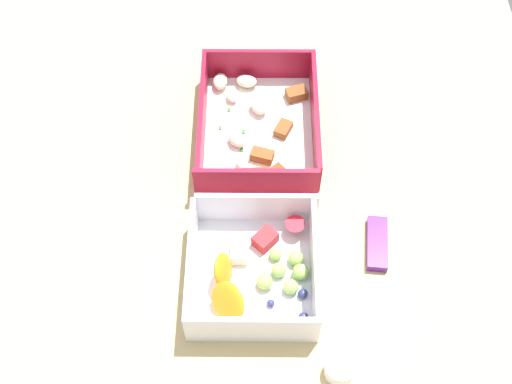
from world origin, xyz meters
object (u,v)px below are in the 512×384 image
fruit_bowl (254,271)px  paper_cup_liner (340,369)px  candy_bar (377,244)px  pasta_container (258,126)px

fruit_bowl → paper_cup_liner: (11.50, 8.87, -0.91)cm
fruit_bowl → candy_bar: 15.44cm
pasta_container → candy_bar: size_ratio=2.98×
candy_bar → paper_cup_liner: size_ratio=2.17×
pasta_container → candy_bar: (17.48, 13.74, -1.13)cm
fruit_bowl → paper_cup_liner: fruit_bowl is taller
pasta_container → fruit_bowl: same height
candy_bar → pasta_container: bearing=-141.8°
pasta_container → paper_cup_liner: 33.79cm
candy_bar → paper_cup_liner: paper_cup_liner is taller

